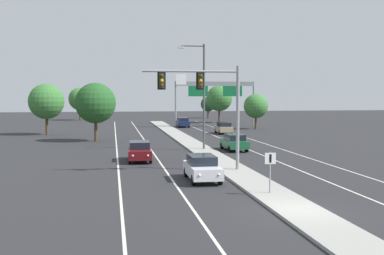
# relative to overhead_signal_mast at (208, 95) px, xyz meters

# --- Properties ---
(ground_plane) EXTENTS (260.00, 260.00, 0.00)m
(ground_plane) POSITION_rel_overhead_signal_mast_xyz_m (1.91, -11.77, -5.31)
(ground_plane) COLOR #28282B
(median_island) EXTENTS (2.40, 110.00, 0.15)m
(median_island) POSITION_rel_overhead_signal_mast_xyz_m (1.91, 6.23, -5.23)
(median_island) COLOR #9E9B93
(median_island) RESTS_ON ground
(lane_stripe_oncoming_center) EXTENTS (0.14, 100.00, 0.01)m
(lane_stripe_oncoming_center) POSITION_rel_overhead_signal_mast_xyz_m (-2.79, 13.23, -5.30)
(lane_stripe_oncoming_center) COLOR silver
(lane_stripe_oncoming_center) RESTS_ON ground
(lane_stripe_receding_center) EXTENTS (0.14, 100.00, 0.01)m
(lane_stripe_receding_center) POSITION_rel_overhead_signal_mast_xyz_m (6.61, 13.23, -5.30)
(lane_stripe_receding_center) COLOR silver
(lane_stripe_receding_center) RESTS_ON ground
(edge_stripe_left) EXTENTS (0.14, 100.00, 0.01)m
(edge_stripe_left) POSITION_rel_overhead_signal_mast_xyz_m (-6.09, 13.23, -5.30)
(edge_stripe_left) COLOR silver
(edge_stripe_left) RESTS_ON ground
(edge_stripe_right) EXTENTS (0.14, 100.00, 0.01)m
(edge_stripe_right) POSITION_rel_overhead_signal_mast_xyz_m (9.91, 13.23, -5.30)
(edge_stripe_right) COLOR silver
(edge_stripe_right) RESTS_ON ground
(overhead_signal_mast) EXTENTS (6.75, 0.44, 7.20)m
(overhead_signal_mast) POSITION_rel_overhead_signal_mast_xyz_m (0.00, 0.00, 0.00)
(overhead_signal_mast) COLOR gray
(overhead_signal_mast) RESTS_ON median_island
(median_sign_post) EXTENTS (0.60, 0.10, 2.20)m
(median_sign_post) POSITION_rel_overhead_signal_mast_xyz_m (1.77, -8.12, -3.72)
(median_sign_post) COLOR gray
(median_sign_post) RESTS_ON median_island
(street_lamp_median) EXTENTS (2.58, 0.28, 10.00)m
(street_lamp_median) POSITION_rel_overhead_signal_mast_xyz_m (1.97, 12.87, 0.48)
(street_lamp_median) COLOR #4C4C51
(street_lamp_median) RESTS_ON median_island
(car_oncoming_white) EXTENTS (1.83, 4.47, 1.58)m
(car_oncoming_white) POSITION_rel_overhead_signal_mast_xyz_m (-0.97, -3.10, -4.49)
(car_oncoming_white) COLOR silver
(car_oncoming_white) RESTS_ON ground
(car_oncoming_darkred) EXTENTS (1.93, 4.51, 1.58)m
(car_oncoming_darkred) POSITION_rel_overhead_signal_mast_xyz_m (-4.34, 6.37, -4.49)
(car_oncoming_darkred) COLOR #5B0F14
(car_oncoming_darkred) RESTS_ON ground
(car_receding_green) EXTENTS (1.92, 4.51, 1.58)m
(car_receding_green) POSITION_rel_overhead_signal_mast_xyz_m (5.01, 12.20, -4.49)
(car_receding_green) COLOR #195633
(car_receding_green) RESTS_ON ground
(car_receding_tan) EXTENTS (1.93, 4.51, 1.58)m
(car_receding_tan) POSITION_rel_overhead_signal_mast_xyz_m (8.50, 31.54, -4.49)
(car_receding_tan) COLOR tan
(car_receding_tan) RESTS_ON ground
(car_receding_navy) EXTENTS (1.91, 4.51, 1.58)m
(car_receding_navy) POSITION_rel_overhead_signal_mast_xyz_m (4.82, 45.45, -4.49)
(car_receding_navy) COLOR #141E4C
(car_receding_navy) RESTS_ON ground
(highway_sign_gantry) EXTENTS (13.28, 0.42, 7.50)m
(highway_sign_gantry) POSITION_rel_overhead_signal_mast_xyz_m (10.11, 44.58, 0.86)
(highway_sign_gantry) COLOR gray
(highway_sign_gantry) RESTS_ON ground
(tree_far_right_c) EXTENTS (3.35, 3.35, 4.85)m
(tree_far_right_c) POSITION_rel_overhead_signal_mast_xyz_m (14.82, 74.05, -2.15)
(tree_far_right_c) COLOR #4C3823
(tree_far_right_c) RESTS_ON ground
(tree_far_left_a) EXTENTS (4.63, 4.63, 6.70)m
(tree_far_left_a) POSITION_rel_overhead_signal_mast_xyz_m (-8.37, 23.48, -0.93)
(tree_far_left_a) COLOR #4C3823
(tree_far_left_a) RESTS_ON ground
(tree_far_right_a) EXTENTS (4.89, 4.89, 7.08)m
(tree_far_right_a) POSITION_rel_overhead_signal_mast_xyz_m (13.39, 56.23, -0.69)
(tree_far_right_a) COLOR #4C3823
(tree_far_right_a) RESTS_ON ground
(tree_far_right_b) EXTENTS (3.76, 3.76, 5.44)m
(tree_far_right_b) POSITION_rel_overhead_signal_mast_xyz_m (15.43, 39.42, -1.76)
(tree_far_right_b) COLOR #4C3823
(tree_far_right_b) RESTS_ON ground
(tree_far_left_c) EXTENTS (4.69, 4.69, 6.78)m
(tree_far_left_c) POSITION_rel_overhead_signal_mast_xyz_m (-15.08, 33.54, -0.88)
(tree_far_left_c) COLOR #4C3823
(tree_far_left_c) RESTS_ON ground
(tree_far_left_b) EXTENTS (4.67, 4.67, 6.76)m
(tree_far_left_b) POSITION_rel_overhead_signal_mast_xyz_m (-13.07, 69.53, -0.89)
(tree_far_left_b) COLOR #4C3823
(tree_far_left_b) RESTS_ON ground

